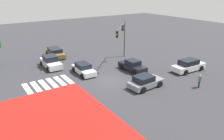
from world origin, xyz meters
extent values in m
plane|color=#333338|center=(0.00, 0.00, 0.00)|extent=(109.72, 109.72, 0.00)
cube|color=silver|center=(0.00, -8.95, 0.00)|extent=(10.46, 0.60, 0.01)
cube|color=silver|center=(0.00, -8.00, 0.00)|extent=(10.46, 0.60, 0.01)
cube|color=silver|center=(0.00, -7.05, 0.00)|extent=(10.46, 0.60, 0.01)
cube|color=silver|center=(0.00, -6.10, 0.00)|extent=(10.46, 0.60, 0.01)
cube|color=silver|center=(0.00, -5.15, 0.00)|extent=(10.46, 0.60, 0.01)
cube|color=silver|center=(0.00, -4.20, 0.00)|extent=(10.46, 0.60, 0.01)
cylinder|color=#47474C|center=(-7.35, 7.35, 2.87)|extent=(0.18, 0.18, 5.73)
cylinder|color=#47474C|center=(-4.74, 4.74, 5.48)|extent=(5.30, 5.30, 0.12)
cube|color=black|center=(-5.79, 5.79, 5.01)|extent=(0.40, 0.40, 0.84)
sphere|color=red|center=(-5.67, 5.67, 5.01)|extent=(0.16, 0.16, 0.16)
cube|color=black|center=(-2.40, 2.40, 5.01)|extent=(0.40, 0.40, 0.84)
sphere|color=gold|center=(-2.28, 2.28, 5.01)|extent=(0.16, 0.16, 0.16)
cube|color=gray|center=(3.45, 2.26, 0.50)|extent=(2.01, 4.19, 0.61)
cube|color=black|center=(3.47, 1.89, 1.13)|extent=(1.74, 2.10, 0.63)
cylinder|color=black|center=(2.46, 3.49, 0.36)|extent=(0.25, 0.73, 0.72)
cylinder|color=black|center=(4.34, 3.57, 0.36)|extent=(0.25, 0.73, 0.72)
cylinder|color=black|center=(2.57, 0.94, 0.36)|extent=(0.25, 0.73, 0.72)
cylinder|color=black|center=(4.45, 1.02, 0.36)|extent=(0.25, 0.73, 0.72)
cube|color=silver|center=(-4.14, -1.65, 0.49)|extent=(4.27, 1.74, 0.61)
cube|color=black|center=(-4.30, -1.64, 1.09)|extent=(2.17, 1.53, 0.59)
cylinder|color=black|center=(-2.81, -0.83, 0.33)|extent=(0.66, 0.23, 0.65)
cylinder|color=black|center=(-2.84, -2.52, 0.33)|extent=(0.66, 0.23, 0.65)
cylinder|color=black|center=(-5.43, -0.77, 0.33)|extent=(0.66, 0.23, 0.65)
cylinder|color=black|center=(-5.47, -2.46, 0.33)|extent=(0.66, 0.23, 0.65)
cube|color=black|center=(-1.43, 4.25, 0.55)|extent=(4.29, 1.72, 0.72)
cube|color=black|center=(-1.34, 4.26, 1.22)|extent=(1.83, 1.51, 0.62)
cylinder|color=black|center=(-2.74, 3.39, 0.34)|extent=(0.68, 0.23, 0.68)
cylinder|color=black|center=(-2.76, 5.08, 0.34)|extent=(0.68, 0.23, 0.68)
cylinder|color=black|center=(-0.09, 3.43, 0.34)|extent=(0.68, 0.23, 0.68)
cylinder|color=black|center=(-0.12, 5.12, 0.34)|extent=(0.68, 0.23, 0.68)
cube|color=silver|center=(-8.97, -4.32, 0.55)|extent=(4.68, 1.88, 0.76)
cube|color=black|center=(-9.06, -4.32, 1.29)|extent=(2.08, 1.66, 0.72)
cylinder|color=black|center=(-7.51, -3.41, 0.31)|extent=(0.62, 0.23, 0.62)
cylinder|color=black|center=(-7.53, -5.28, 0.31)|extent=(0.62, 0.23, 0.62)
cylinder|color=black|center=(-10.40, -3.37, 0.31)|extent=(0.62, 0.23, 0.62)
cylinder|color=black|center=(-10.42, -5.24, 0.31)|extent=(0.62, 0.23, 0.62)
cube|color=silver|center=(2.80, 10.52, 0.56)|extent=(1.99, 4.94, 0.73)
cube|color=black|center=(2.80, 10.44, 1.26)|extent=(1.70, 2.61, 0.67)
cylinder|color=black|center=(1.98, 12.07, 0.35)|extent=(0.25, 0.71, 0.70)
cylinder|color=black|center=(3.77, 11.98, 0.35)|extent=(0.25, 0.71, 0.70)
cylinder|color=black|center=(1.83, 9.06, 0.35)|extent=(0.25, 0.71, 0.70)
cylinder|color=black|center=(3.63, 8.97, 0.35)|extent=(0.25, 0.71, 0.70)
cube|color=brown|center=(-13.38, -2.03, 0.51)|extent=(4.93, 2.20, 0.66)
cube|color=black|center=(-13.57, -2.02, 1.12)|extent=(2.95, 1.90, 0.56)
cylinder|color=black|center=(-11.83, -1.12, 0.33)|extent=(0.67, 0.26, 0.66)
cylinder|color=black|center=(-11.94, -3.10, 0.33)|extent=(0.67, 0.26, 0.66)
cylinder|color=black|center=(-14.82, -0.96, 0.33)|extent=(0.67, 0.26, 0.66)
cylinder|color=black|center=(-14.93, -2.94, 0.33)|extent=(0.67, 0.26, 0.66)
cylinder|color=#232842|center=(6.93, 7.06, 0.38)|extent=(0.14, 0.14, 0.76)
cylinder|color=#232842|center=(6.81, 7.17, 0.38)|extent=(0.14, 0.14, 0.76)
cube|color=#337A42|center=(6.87, 7.12, 1.05)|extent=(0.41, 0.41, 0.60)
sphere|color=beige|center=(6.87, 7.12, 1.46)|extent=(0.20, 0.20, 0.20)
camera|label=1|loc=(19.87, -13.41, 10.53)|focal=35.00mm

